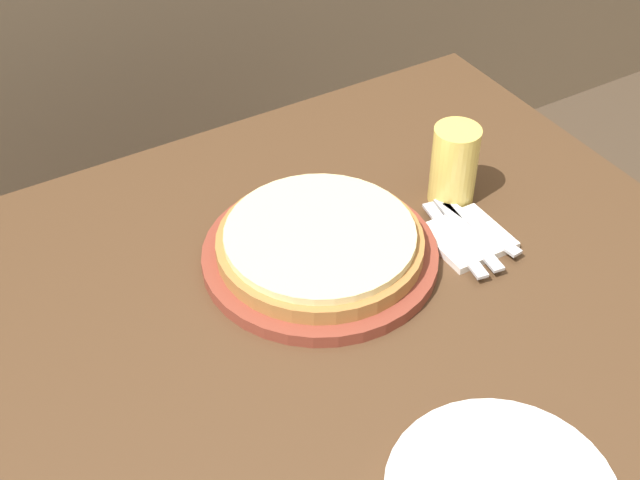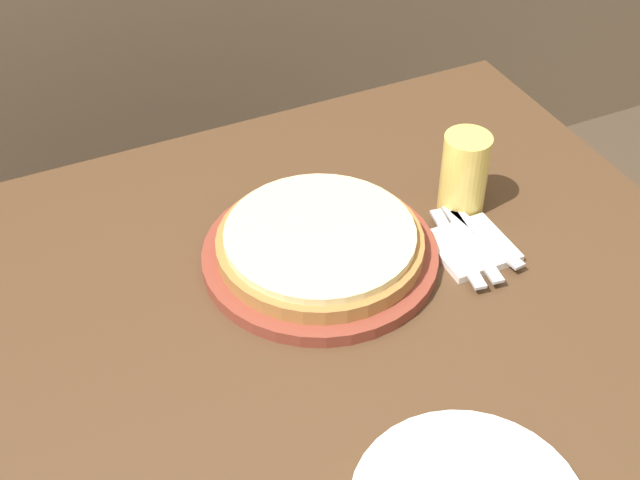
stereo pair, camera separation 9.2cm
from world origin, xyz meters
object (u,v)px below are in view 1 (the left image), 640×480
(dinner_knife, at_px, (468,233))
(fork, at_px, (454,239))
(pizza_on_board, at_px, (320,248))
(beer_glass, at_px, (454,162))
(spoon, at_px, (481,228))

(dinner_knife, bearing_deg, fork, 180.00)
(pizza_on_board, xyz_separation_m, dinner_knife, (0.21, -0.07, -0.01))
(beer_glass, xyz_separation_m, fork, (-0.07, -0.09, -0.06))
(pizza_on_board, distance_m, dinner_knife, 0.22)
(fork, height_order, dinner_knife, same)
(beer_glass, height_order, dinner_knife, beer_glass)
(pizza_on_board, height_order, beer_glass, beer_glass)
(dinner_knife, distance_m, spoon, 0.03)
(fork, distance_m, spoon, 0.05)
(pizza_on_board, xyz_separation_m, beer_glass, (0.25, 0.02, 0.05))
(pizza_on_board, relative_size, spoon, 2.26)
(pizza_on_board, distance_m, spoon, 0.25)
(fork, xyz_separation_m, spoon, (0.05, 0.00, 0.00))
(dinner_knife, bearing_deg, spoon, 0.00)
(dinner_knife, relative_size, spoon, 1.17)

